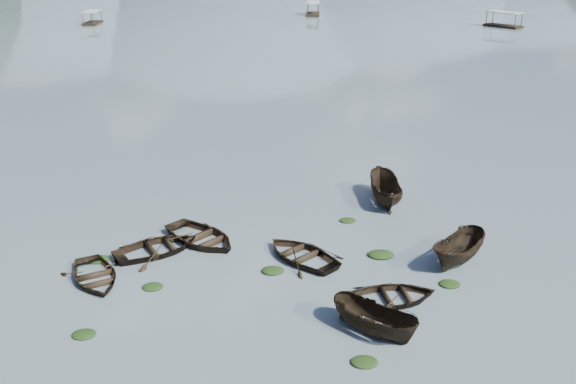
{
  "coord_description": "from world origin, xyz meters",
  "views": [
    {
      "loc": [
        -0.57,
        -19.98,
        15.0
      ],
      "look_at": [
        0.0,
        12.0,
        2.0
      ],
      "focal_mm": 40.0,
      "sensor_mm": 36.0,
      "label": 1
    }
  ],
  "objects_px": {
    "pontoon_centre": "(313,15)",
    "rowboat_3": "(302,258)",
    "rowboat_0": "(95,280)",
    "pontoon_left": "(93,24)"
  },
  "relations": [
    {
      "from": "rowboat_3",
      "to": "pontoon_centre",
      "type": "distance_m",
      "value": 100.25
    },
    {
      "from": "pontoon_left",
      "to": "rowboat_3",
      "type": "bearing_deg",
      "value": -67.53
    },
    {
      "from": "rowboat_3",
      "to": "pontoon_left",
      "type": "relative_size",
      "value": 0.79
    },
    {
      "from": "rowboat_0",
      "to": "rowboat_3",
      "type": "distance_m",
      "value": 9.87
    },
    {
      "from": "rowboat_3",
      "to": "pontoon_centre",
      "type": "xyz_separation_m",
      "value": [
        5.93,
        100.08,
        0.0
      ]
    },
    {
      "from": "pontoon_centre",
      "to": "rowboat_3",
      "type": "bearing_deg",
      "value": -88.04
    },
    {
      "from": "rowboat_3",
      "to": "rowboat_0",
      "type": "bearing_deg",
      "value": -30.8
    },
    {
      "from": "rowboat_0",
      "to": "pontoon_left",
      "type": "relative_size",
      "value": 0.72
    },
    {
      "from": "rowboat_0",
      "to": "pontoon_centre",
      "type": "bearing_deg",
      "value": 55.06
    },
    {
      "from": "rowboat_0",
      "to": "pontoon_centre",
      "type": "distance_m",
      "value": 103.23
    }
  ]
}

